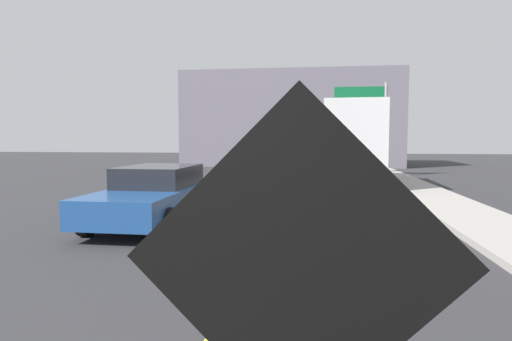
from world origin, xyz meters
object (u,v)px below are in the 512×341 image
at_px(pickup_car, 157,194).
at_px(traffic_cone_mid_lane, 280,262).
at_px(box_truck, 351,142).
at_px(traffic_cone_curbside, 304,207).
at_px(highway_guide_sign, 371,113).
at_px(traffic_cone_far_lane, 293,231).
at_px(arrow_board_trailer, 300,193).
at_px(roadwork_sign, 298,271).

bearing_deg(pickup_car, traffic_cone_mid_lane, -50.87).
relative_size(box_truck, traffic_cone_mid_lane, 11.14).
xyz_separation_m(traffic_cone_mid_lane, traffic_cone_curbside, (0.23, 4.55, 0.06)).
bearing_deg(highway_guide_sign, traffic_cone_far_lane, -102.28).
bearing_deg(arrow_board_trailer, traffic_cone_curbside, -85.28).
height_order(box_truck, traffic_cone_curbside, box_truck).
relative_size(box_truck, highway_guide_sign, 1.47).
distance_m(pickup_car, traffic_cone_curbside, 3.66).
bearing_deg(traffic_cone_far_lane, arrow_board_trailer, 90.13).
xyz_separation_m(roadwork_sign, traffic_cone_far_lane, (-0.32, 6.16, -1.17)).
xyz_separation_m(pickup_car, traffic_cone_curbside, (3.63, 0.37, -0.32)).
relative_size(arrow_board_trailer, traffic_cone_mid_lane, 4.08).
bearing_deg(highway_guide_sign, box_truck, -106.92).
bearing_deg(arrow_board_trailer, roadwork_sign, -88.23).
bearing_deg(pickup_car, traffic_cone_far_lane, -30.41).
height_order(box_truck, highway_guide_sign, highway_guide_sign).
bearing_deg(arrow_board_trailer, traffic_cone_mid_lane, -90.56).
distance_m(traffic_cone_mid_lane, traffic_cone_curbside, 4.55).
bearing_deg(traffic_cone_curbside, pickup_car, -174.17).
relative_size(traffic_cone_far_lane, traffic_cone_curbside, 0.79).
xyz_separation_m(arrow_board_trailer, traffic_cone_mid_lane, (-0.06, -6.57, -0.16)).
relative_size(roadwork_sign, pickup_car, 0.46).
distance_m(roadwork_sign, box_truck, 17.19).
bearing_deg(roadwork_sign, traffic_cone_far_lane, 92.95).
distance_m(pickup_car, traffic_cone_far_lane, 4.04).
relative_size(pickup_car, traffic_cone_mid_lane, 7.73).
bearing_deg(box_truck, roadwork_sign, -95.60).
bearing_deg(arrow_board_trailer, box_truck, 72.89).
height_order(traffic_cone_mid_lane, traffic_cone_curbside, traffic_cone_curbside).
height_order(highway_guide_sign, traffic_cone_far_lane, highway_guide_sign).
xyz_separation_m(arrow_board_trailer, traffic_cone_far_lane, (0.01, -4.43, -0.18)).
distance_m(arrow_board_trailer, highway_guide_sign, 11.86).
height_order(arrow_board_trailer, highway_guide_sign, highway_guide_sign).
distance_m(traffic_cone_mid_lane, traffic_cone_far_lane, 2.14).
bearing_deg(traffic_cone_far_lane, roadwork_sign, -87.05).
bearing_deg(box_truck, arrow_board_trailer, -107.11).
bearing_deg(traffic_cone_far_lane, traffic_cone_mid_lane, -91.99).
xyz_separation_m(roadwork_sign, traffic_cone_curbside, (-0.16, 8.57, -1.09)).
height_order(pickup_car, traffic_cone_curbside, pickup_car).
xyz_separation_m(arrow_board_trailer, highway_guide_sign, (3.37, 10.99, 2.94)).
height_order(highway_guide_sign, traffic_cone_mid_lane, highway_guide_sign).
bearing_deg(box_truck, traffic_cone_mid_lane, -98.98).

